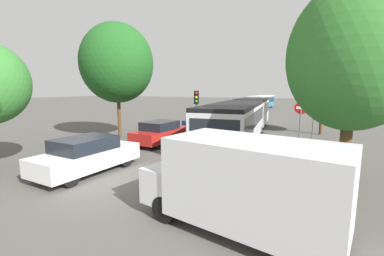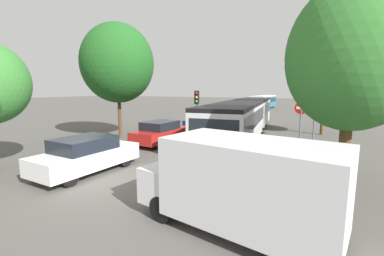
{
  "view_description": "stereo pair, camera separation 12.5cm",
  "coord_description": "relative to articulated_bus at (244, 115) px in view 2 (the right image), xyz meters",
  "views": [
    {
      "loc": [
        6.71,
        -6.98,
        3.5
      ],
      "look_at": [
        0.2,
        6.73,
        1.2
      ],
      "focal_mm": 24.0,
      "sensor_mm": 36.0,
      "label": 1
    },
    {
      "loc": [
        6.82,
        -6.93,
        3.5
      ],
      "look_at": [
        0.2,
        6.73,
        1.2
      ],
      "focal_mm": 24.0,
      "sensor_mm": 36.0,
      "label": 2
    }
  ],
  "objects": [
    {
      "name": "tree_right_near",
      "position": [
        5.98,
        -8.78,
        2.95
      ],
      "size": [
        4.38,
        4.38,
        7.18
      ],
      "color": "#51381E",
      "rests_on": "ground"
    },
    {
      "name": "queued_car_black",
      "position": [
        -3.82,
        6.79,
        -0.8
      ],
      "size": [
        2.0,
        4.18,
        1.42
      ],
      "rotation": [
        0.0,
        0.0,
        1.5
      ],
      "color": "black",
      "rests_on": "ground"
    },
    {
      "name": "queued_car_white",
      "position": [
        -3.64,
        -11.85,
        -0.75
      ],
      "size": [
        2.15,
        4.51,
        1.53
      ],
      "rotation": [
        0.0,
        0.0,
        1.5
      ],
      "color": "white",
      "rests_on": "ground"
    },
    {
      "name": "traffic_light",
      "position": [
        -2.49,
        -3.29,
        0.98
      ],
      "size": [
        0.38,
        0.4,
        3.4
      ],
      "rotation": [
        0.0,
        0.0,
        -1.26
      ],
      "color": "#56595E",
      "rests_on": "ground"
    },
    {
      "name": "white_van",
      "position": [
        3.41,
        -13.44,
        -0.28
      ],
      "size": [
        5.27,
        2.84,
        2.31
      ],
      "rotation": [
        0.0,
        0.0,
        2.96
      ],
      "color": "silver",
      "rests_on": "ground"
    },
    {
      "name": "queued_car_silver",
      "position": [
        -3.78,
        13.35,
        -0.83
      ],
      "size": [
        1.91,
        4.0,
        1.35
      ],
      "rotation": [
        0.0,
        0.0,
        1.5
      ],
      "color": "#B7BABF",
      "rests_on": "ground"
    },
    {
      "name": "queued_car_red",
      "position": [
        -3.98,
        -5.56,
        -0.77
      ],
      "size": [
        2.08,
        4.36,
        1.48
      ],
      "rotation": [
        0.0,
        0.0,
        1.5
      ],
      "color": "#B21E19",
      "rests_on": "ground"
    },
    {
      "name": "ground_plane",
      "position": [
        -1.88,
        -12.42,
        -1.52
      ],
      "size": [
        200.0,
        200.0,
        0.0
      ],
      "primitive_type": "plane",
      "color": "#4F4C47"
    },
    {
      "name": "articulated_bus",
      "position": [
        0.0,
        0.0,
        0.0
      ],
      "size": [
        4.35,
        17.9,
        2.63
      ],
      "rotation": [
        0.0,
        0.0,
        -1.47
      ],
      "color": "silver",
      "rests_on": "ground"
    },
    {
      "name": "direction_sign_post",
      "position": [
        4.87,
        -0.28,
        1.03
      ],
      "size": [
        0.15,
        1.4,
        3.6
      ],
      "rotation": [
        0.0,
        0.0,
        3.2
      ],
      "color": "#56595E",
      "rests_on": "ground"
    },
    {
      "name": "queued_car_navy",
      "position": [
        -3.7,
        0.91,
        -0.76
      ],
      "size": [
        2.12,
        4.44,
        1.5
      ],
      "rotation": [
        0.0,
        0.0,
        1.5
      ],
      "color": "navy",
      "rests_on": "ground"
    },
    {
      "name": "tree_right_mid",
      "position": [
        5.51,
        2.64,
        2.85
      ],
      "size": [
        3.83,
        3.83,
        6.37
      ],
      "color": "#51381E",
      "rests_on": "ground"
    },
    {
      "name": "city_bus_rear",
      "position": [
        -3.78,
        28.48,
        -0.15
      ],
      "size": [
        2.86,
        11.06,
        2.36
      ],
      "rotation": [
        0.0,
        0.0,
        1.53
      ],
      "color": "teal",
      "rests_on": "ground"
    },
    {
      "name": "tree_left_mid",
      "position": [
        -7.88,
        -4.96,
        3.79
      ],
      "size": [
        5.07,
        5.07,
        8.08
      ],
      "color": "#51381E",
      "rests_on": "ground"
    },
    {
      "name": "no_entry_sign",
      "position": [
        4.19,
        -3.92,
        0.36
      ],
      "size": [
        0.7,
        0.08,
        2.82
      ],
      "rotation": [
        0.0,
        0.0,
        -1.57
      ],
      "color": "#56595E",
      "rests_on": "ground"
    }
  ]
}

